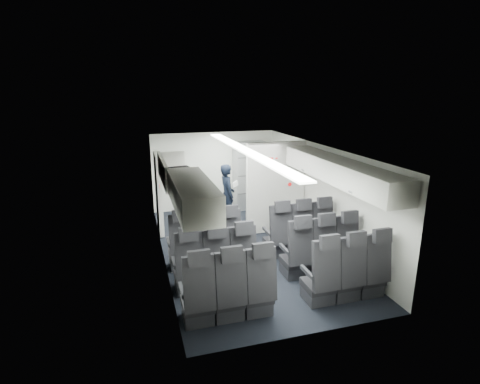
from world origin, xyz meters
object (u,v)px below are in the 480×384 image
seat_row_mid (269,260)px  galley_unit (249,175)px  carry_on_bag (180,173)px  seat_row_rear (290,285)px  boarding_door (159,193)px  flight_attendant (227,195)px  seat_row_front (253,241)px

seat_row_mid → galley_unit: bearing=77.1°
carry_on_bag → galley_unit: bearing=41.7°
seat_row_rear → boarding_door: boarding_door is taller
boarding_door → flight_attendant: size_ratio=1.20×
seat_row_mid → flight_attendant: size_ratio=2.15×
seat_row_front → carry_on_bag: bearing=172.2°
seat_row_rear → galley_unit: size_ratio=1.75×
galley_unit → carry_on_bag: carry_on_bag is taller
seat_row_front → boarding_door: 2.71m
seat_row_mid → galley_unit: galley_unit is taller
seat_row_mid → seat_row_front: bearing=90.0°
seat_row_rear → flight_attendant: (-0.00, 3.85, 0.37)m
seat_row_front → galley_unit: size_ratio=1.75×
seat_row_mid → boarding_door: boarding_door is taller
seat_row_rear → galley_unit: 5.17m
seat_row_front → seat_row_rear: bearing=-90.0°
seat_row_rear → carry_on_bag: bearing=124.4°
carry_on_bag → seat_row_mid: bearing=-49.8°
carry_on_bag → seat_row_front: bearing=-19.1°
boarding_door → flight_attendant: boarding_door is taller
galley_unit → flight_attendant: galley_unit is taller
flight_attendant → seat_row_mid: bearing=177.0°
boarding_door → galley_unit: bearing=24.3°
flight_attendant → boarding_door: bearing=85.6°
seat_row_front → boarding_door: bearing=128.2°
boarding_door → flight_attendant: (1.64, -0.04, -0.18)m
seat_row_front → seat_row_rear: 1.80m
carry_on_bag → flight_attendant: bearing=42.6°
seat_row_front → carry_on_bag: 1.97m
seat_row_mid → boarding_door: bearing=118.8°
seat_row_front → flight_attendant: bearing=90.1°
seat_row_rear → boarding_door: size_ratio=1.79×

